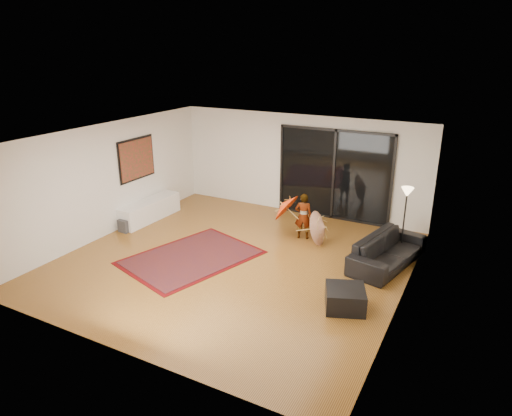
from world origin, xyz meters
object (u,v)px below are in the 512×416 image
Objects in this scene: ottoman at (345,298)px; media_console at (150,210)px; sofa at (388,251)px; child at (303,216)px.

media_console is at bearing 163.00° from ottoman.
sofa is 3.16× the size of ottoman.
sofa is 2.10m from ottoman.
sofa is (6.20, 0.27, 0.04)m from media_console.
child is at bearing 125.93° from ottoman.
child reaches higher than media_console.
media_console is 6.20m from ottoman.
media_console is at bearing 105.39° from sofa.
child is (-1.85, 2.55, 0.37)m from ottoman.
sofa is at bearing 4.38° from media_console.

